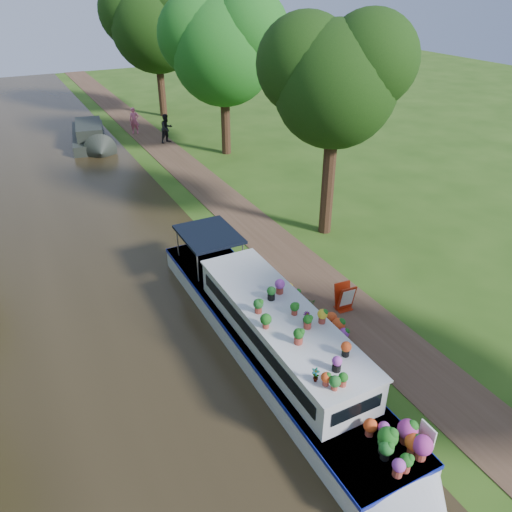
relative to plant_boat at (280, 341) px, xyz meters
The scene contains 12 objects.
ground 4.31m from the plant_boat, 57.80° to the left, with size 100.00×100.00×0.00m, color #284B12.
canal_water 5.25m from the plant_boat, 136.39° to the left, with size 10.00×100.00×0.02m, color black.
towpath 5.04m from the plant_boat, 46.01° to the left, with size 2.20×100.00×0.03m, color #493222.
plant_boat is the anchor object (origin of this frame).
tree_near_overhang 10.66m from the plant_boat, 47.71° to the left, with size 5.52×5.28×8.99m.
tree_near_mid 20.60m from the plant_boat, 70.15° to the left, with size 6.90×6.60×9.40m.
tree_near_far 30.94m from the plant_boat, 78.13° to the left, with size 7.59×7.26×10.30m.
second_boat 24.46m from the plant_boat, 91.17° to the left, with size 3.06×7.49×1.40m.
sandwich_board 3.56m from the plant_boat, 22.22° to the left, with size 0.61×0.51×0.95m.
pedestrian_pink 25.70m from the plant_boat, 83.68° to the left, with size 0.65×0.43×1.79m, color #DA5A77.
pedestrian_dark 22.77m from the plant_boat, 79.50° to the left, with size 0.92×0.72×1.89m, color black.
verge_plant 3.08m from the plant_boat, 40.17° to the left, with size 0.33×0.29×0.37m, color #346C20.
Camera 1 is at (-8.01, -13.15, 10.01)m, focal length 35.00 mm.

